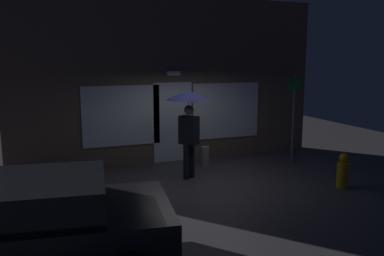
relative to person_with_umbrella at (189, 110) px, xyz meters
The scene contains 7 objects.
ground_plane 1.72m from the person_with_umbrella, 71.77° to the right, with size 18.00×18.00×0.00m, color #423F44.
building_facade 1.96m from the person_with_umbrella, 85.08° to the left, with size 8.69×0.48×4.49m.
person_with_umbrella is the anchor object (origin of this frame).
parked_car 5.05m from the person_with_umbrella, 136.91° to the right, with size 4.15×2.46×1.33m.
street_sign_post 3.24m from the person_with_umbrella, ahead, with size 0.40×0.07×2.41m.
sidewalk_bollard 1.79m from the person_with_umbrella, 47.10° to the left, with size 0.20×0.20×0.54m, color #9E998E.
fire_hydrant 3.74m from the person_with_umbrella, 32.95° to the right, with size 0.27×0.27×0.79m.
Camera 1 is at (-3.45, -8.33, 2.86)m, focal length 37.80 mm.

